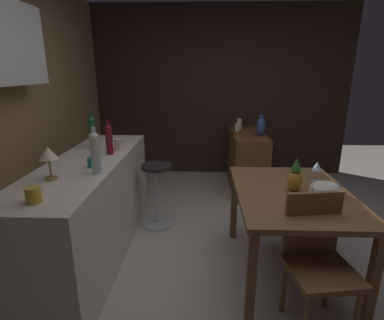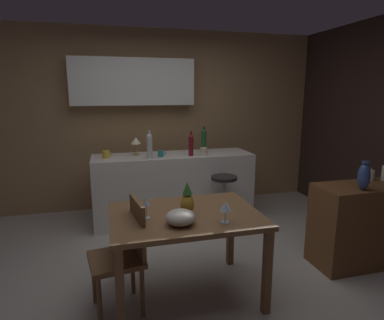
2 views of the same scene
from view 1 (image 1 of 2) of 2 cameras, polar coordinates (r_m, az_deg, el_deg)
The scene contains 21 objects.
ground_plane at distance 2.85m, azimuth 9.72°, elevation -18.81°, with size 9.00×9.00×0.00m, color #B7B2A8.
wall_side_right at distance 4.86m, azimuth 2.97°, elevation 12.59°, with size 0.10×4.40×2.60m, color #33231E.
dining_table at distance 2.51m, azimuth 18.39°, elevation -7.58°, with size 1.21×0.87×0.74m.
kitchen_counter at distance 2.90m, azimuth -18.60°, elevation -8.59°, with size 2.10×0.60×0.90m, color silver.
sideboard_cabinet at distance 4.33m, azimuth 10.34°, elevation -0.19°, with size 1.10×0.44×0.82m, color brown.
chair_near_window at distance 2.19m, azimuth 22.70°, elevation -16.78°, with size 0.46×0.46×0.89m.
bar_stool at distance 3.27m, azimuth -6.64°, elevation -6.35°, with size 0.34×0.34×0.70m.
wine_glass_left at distance 2.16m, azimuth 21.76°, elevation -5.72°, with size 0.07×0.07×0.16m.
wine_glass_right at distance 2.74m, azimuth 22.68°, elevation -1.20°, with size 0.08×0.08×0.17m.
pineapple_centerpiece at distance 2.46m, azimuth 19.03°, elevation -3.07°, with size 0.11×0.11×0.27m.
fruit_bowl at distance 2.45m, azimuth 24.05°, elevation -5.09°, with size 0.23×0.23×0.11m, color beige.
wine_bottle_ruby at distance 2.85m, azimuth -15.50°, elevation 4.02°, with size 0.06×0.06×0.32m.
wine_bottle_clear at distance 2.32m, azimuth -17.95°, elevation 1.60°, with size 0.07×0.07×0.35m.
wine_bottle_green at distance 3.15m, azimuth -18.47°, elevation 5.31°, with size 0.07×0.07×0.35m.
cup_cream at distance 3.00m, azimuth -13.68°, elevation 2.88°, with size 0.13×0.09×0.11m.
cup_mustard at distance 1.99m, azimuth -27.92°, elevation -5.87°, with size 0.12×0.09×0.09m.
cup_teal at distance 2.53m, azimuth -18.46°, elevation -0.37°, with size 0.11×0.07×0.08m.
counter_lamp at distance 2.31m, azimuth -25.63°, elevation 0.81°, with size 0.13×0.13×0.24m.
pillar_candle_tall at distance 4.31m, azimuth 8.57°, elevation 6.18°, with size 0.06×0.06×0.13m.
pillar_candle_short at distance 4.44m, azimuth 8.97°, elevation 6.77°, with size 0.07×0.07×0.18m.
vase_ceramic_blue at distance 4.01m, azimuth 12.91°, elevation 6.27°, with size 0.11×0.11×0.27m.
Camera 1 is at (-2.30, 0.37, 1.64)m, focal length 28.04 mm.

